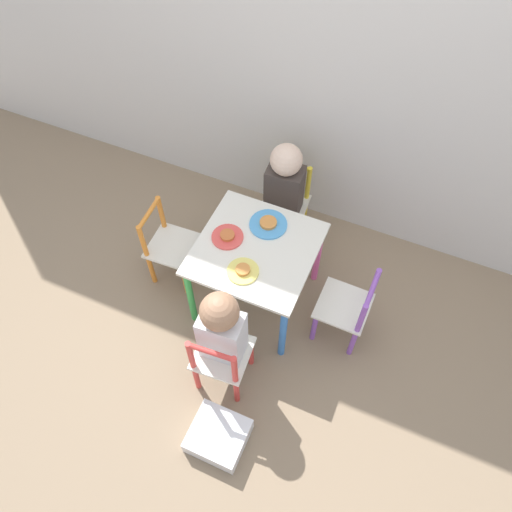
{
  "coord_description": "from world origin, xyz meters",
  "views": [
    {
      "loc": [
        0.58,
        -1.33,
        2.49
      ],
      "look_at": [
        0.0,
        0.0,
        0.41
      ],
      "focal_mm": 35.0,
      "sensor_mm": 36.0,
      "label": 1
    }
  ],
  "objects_px": {
    "chair_red": "(221,359)",
    "plate_left": "(227,236)",
    "chair_orange": "(170,246)",
    "storage_bin": "(218,436)",
    "plate_back": "(268,224)",
    "chair_yellow": "(285,205)",
    "plate_front": "(243,271)",
    "child_back": "(284,189)",
    "chair_purple": "(348,308)",
    "kids_table": "(256,256)",
    "child_front": "(223,330)"
  },
  "relations": [
    {
      "from": "chair_red",
      "to": "plate_left",
      "type": "relative_size",
      "value": 3.15
    },
    {
      "from": "chair_orange",
      "to": "storage_bin",
      "type": "relative_size",
      "value": 1.94
    },
    {
      "from": "plate_back",
      "to": "plate_left",
      "type": "xyz_separation_m",
      "value": [
        -0.16,
        -0.16,
        0.0
      ]
    },
    {
      "from": "chair_yellow",
      "to": "plate_back",
      "type": "relative_size",
      "value": 2.61
    },
    {
      "from": "chair_red",
      "to": "plate_back",
      "type": "relative_size",
      "value": 2.61
    },
    {
      "from": "plate_front",
      "to": "plate_left",
      "type": "height_order",
      "value": "same"
    },
    {
      "from": "plate_front",
      "to": "storage_bin",
      "type": "relative_size",
      "value": 0.59
    },
    {
      "from": "chair_yellow",
      "to": "child_back",
      "type": "xyz_separation_m",
      "value": [
        0.0,
        -0.06,
        0.2
      ]
    },
    {
      "from": "chair_yellow",
      "to": "plate_front",
      "type": "bearing_deg",
      "value": -90.93
    },
    {
      "from": "chair_purple",
      "to": "plate_front",
      "type": "distance_m",
      "value": 0.59
    },
    {
      "from": "chair_yellow",
      "to": "plate_back",
      "type": "bearing_deg",
      "value": -88.26
    },
    {
      "from": "kids_table",
      "to": "plate_back",
      "type": "height_order",
      "value": "plate_back"
    },
    {
      "from": "chair_yellow",
      "to": "plate_back",
      "type": "xyz_separation_m",
      "value": [
        0.04,
        -0.36,
        0.25
      ]
    },
    {
      "from": "child_back",
      "to": "plate_back",
      "type": "height_order",
      "value": "child_back"
    },
    {
      "from": "child_back",
      "to": "plate_front",
      "type": "distance_m",
      "value": 0.61
    },
    {
      "from": "kids_table",
      "to": "chair_red",
      "type": "xyz_separation_m",
      "value": [
        0.04,
        -0.51,
        -0.16
      ]
    },
    {
      "from": "plate_back",
      "to": "plate_front",
      "type": "distance_m",
      "value": 0.31
    },
    {
      "from": "storage_bin",
      "to": "chair_yellow",
      "type": "bearing_deg",
      "value": 98.19
    },
    {
      "from": "chair_yellow",
      "to": "plate_left",
      "type": "bearing_deg",
      "value": -107.24
    },
    {
      "from": "chair_purple",
      "to": "storage_bin",
      "type": "height_order",
      "value": "chair_purple"
    },
    {
      "from": "kids_table",
      "to": "chair_purple",
      "type": "relative_size",
      "value": 1.15
    },
    {
      "from": "chair_red",
      "to": "child_back",
      "type": "relative_size",
      "value": 0.69
    },
    {
      "from": "chair_purple",
      "to": "child_back",
      "type": "xyz_separation_m",
      "value": [
        -0.55,
        0.46,
        0.2
      ]
    },
    {
      "from": "chair_red",
      "to": "chair_purple",
      "type": "bearing_deg",
      "value": -137.67
    },
    {
      "from": "chair_orange",
      "to": "child_back",
      "type": "xyz_separation_m",
      "value": [
        0.48,
        0.48,
        0.2
      ]
    },
    {
      "from": "child_back",
      "to": "plate_back",
      "type": "xyz_separation_m",
      "value": [
        0.03,
        -0.3,
        0.04
      ]
    },
    {
      "from": "chair_yellow",
      "to": "plate_left",
      "type": "relative_size",
      "value": 3.15
    },
    {
      "from": "chair_orange",
      "to": "child_back",
      "type": "bearing_deg",
      "value": -48.04
    },
    {
      "from": "kids_table",
      "to": "plate_left",
      "type": "distance_m",
      "value": 0.18
    },
    {
      "from": "child_front",
      "to": "storage_bin",
      "type": "relative_size",
      "value": 2.77
    },
    {
      "from": "plate_back",
      "to": "storage_bin",
      "type": "distance_m",
      "value": 1.07
    },
    {
      "from": "chair_red",
      "to": "plate_back",
      "type": "xyz_separation_m",
      "value": [
        -0.04,
        0.67,
        0.25
      ]
    },
    {
      "from": "storage_bin",
      "to": "child_front",
      "type": "bearing_deg",
      "value": 108.7
    },
    {
      "from": "chair_yellow",
      "to": "chair_red",
      "type": "relative_size",
      "value": 1.0
    },
    {
      "from": "child_back",
      "to": "chair_orange",
      "type": "bearing_deg",
      "value": -139.15
    },
    {
      "from": "chair_purple",
      "to": "plate_back",
      "type": "xyz_separation_m",
      "value": [
        -0.51,
        0.16,
        0.25
      ]
    },
    {
      "from": "child_back",
      "to": "plate_front",
      "type": "xyz_separation_m",
      "value": [
        0.03,
        -0.61,
        0.04
      ]
    },
    {
      "from": "chair_purple",
      "to": "chair_yellow",
      "type": "bearing_deg",
      "value": -132.59
    },
    {
      "from": "child_back",
      "to": "plate_left",
      "type": "bearing_deg",
      "value": -109.39
    },
    {
      "from": "chair_purple",
      "to": "child_front",
      "type": "xyz_separation_m",
      "value": [
        -0.48,
        -0.45,
        0.19
      ]
    },
    {
      "from": "plate_front",
      "to": "kids_table",
      "type": "bearing_deg",
      "value": 90.0
    },
    {
      "from": "chair_purple",
      "to": "child_back",
      "type": "height_order",
      "value": "child_back"
    },
    {
      "from": "chair_yellow",
      "to": "plate_front",
      "type": "distance_m",
      "value": 0.71
    },
    {
      "from": "plate_left",
      "to": "storage_bin",
      "type": "height_order",
      "value": "plate_left"
    },
    {
      "from": "chair_orange",
      "to": "storage_bin",
      "type": "distance_m",
      "value": 1.04
    },
    {
      "from": "plate_back",
      "to": "kids_table",
      "type": "bearing_deg",
      "value": -90.0
    },
    {
      "from": "child_back",
      "to": "plate_back",
      "type": "bearing_deg",
      "value": -87.91
    },
    {
      "from": "chair_orange",
      "to": "plate_front",
      "type": "bearing_deg",
      "value": -107.16
    },
    {
      "from": "kids_table",
      "to": "plate_front",
      "type": "xyz_separation_m",
      "value": [
        -0.0,
        -0.16,
        0.08
      ]
    },
    {
      "from": "chair_purple",
      "to": "child_front",
      "type": "bearing_deg",
      "value": -46.22
    }
  ]
}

